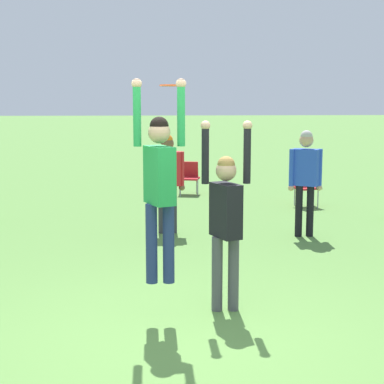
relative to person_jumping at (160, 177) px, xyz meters
name	(u,v)px	position (x,y,z in m)	size (l,w,h in m)	color
ground_plane	(183,335)	(0.22, -0.40, -1.53)	(120.00, 120.00, 0.00)	#56843D
person_jumping	(160,177)	(0.00, 0.00, 0.00)	(0.54, 0.44, 2.10)	navy
person_defending	(226,212)	(0.71, 0.30, -0.43)	(0.55, 0.45, 2.08)	#4C4C51
frisbee	(171,85)	(0.13, 0.33, 0.92)	(0.24, 0.24, 0.02)	#E04C23
camping_chair_0	(305,183)	(3.11, 6.71, -1.04)	(0.60, 0.65, 0.84)	gray
camping_chair_2	(188,175)	(0.74, 8.48, -1.08)	(0.56, 0.60, 0.76)	gray
person_spectator_near	(305,173)	(2.43, 3.88, -0.46)	(0.57, 0.38, 1.77)	black
person_spectator_far	(167,174)	(0.16, 4.27, -0.52)	(0.59, 0.22, 1.68)	#2D2D38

